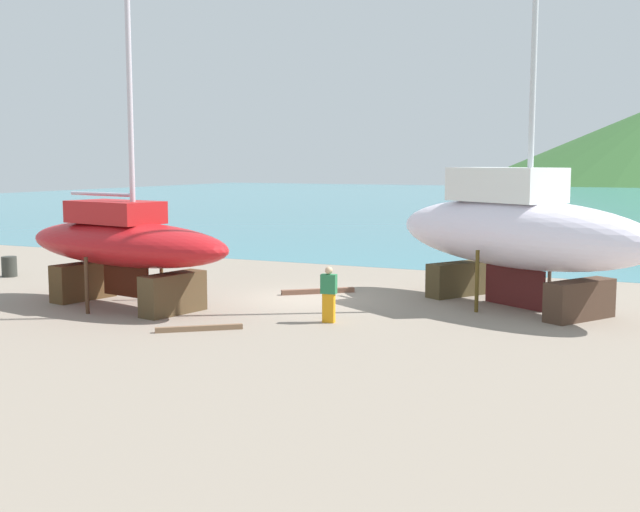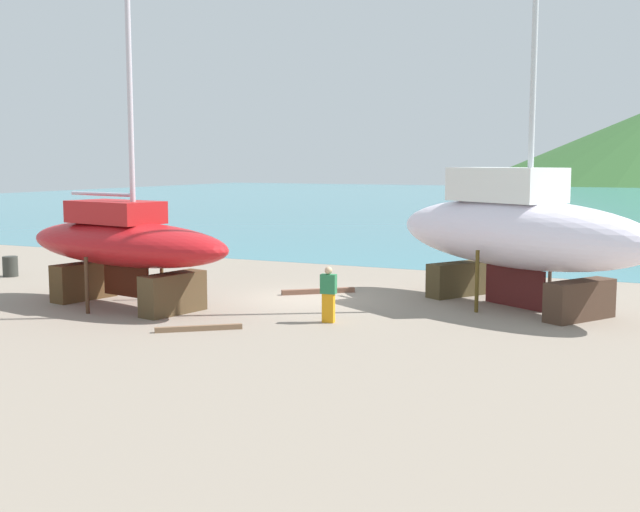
{
  "view_description": "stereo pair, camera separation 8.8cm",
  "coord_description": "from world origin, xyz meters",
  "px_view_note": "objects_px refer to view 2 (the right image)",
  "views": [
    {
      "loc": [
        11.38,
        -23.42,
        4.56
      ],
      "look_at": [
        1.0,
        -1.06,
        1.61
      ],
      "focal_mm": 44.47,
      "sensor_mm": 36.0,
      "label": 1
    },
    {
      "loc": [
        11.46,
        -23.39,
        4.56
      ],
      "look_at": [
        1.0,
        -1.06,
        1.61
      ],
      "focal_mm": 44.47,
      "sensor_mm": 36.0,
      "label": 2
    }
  ],
  "objects_px": {
    "sailboat_mid_port": "(515,230)",
    "worker": "(328,294)",
    "sailboat_large_starboard": "(124,244)",
    "barrel_ochre": "(10,266)"
  },
  "relations": [
    {
      "from": "sailboat_mid_port",
      "to": "sailboat_large_starboard",
      "type": "bearing_deg",
      "value": -124.25
    },
    {
      "from": "worker",
      "to": "barrel_ochre",
      "type": "relative_size",
      "value": 1.99
    },
    {
      "from": "sailboat_large_starboard",
      "to": "worker",
      "type": "relative_size",
      "value": 8.23
    },
    {
      "from": "sailboat_mid_port",
      "to": "barrel_ochre",
      "type": "height_order",
      "value": "sailboat_mid_port"
    },
    {
      "from": "sailboat_mid_port",
      "to": "worker",
      "type": "bearing_deg",
      "value": -100.81
    },
    {
      "from": "sailboat_large_starboard",
      "to": "worker",
      "type": "bearing_deg",
      "value": 13.88
    },
    {
      "from": "sailboat_mid_port",
      "to": "worker",
      "type": "height_order",
      "value": "sailboat_mid_port"
    },
    {
      "from": "sailboat_large_starboard",
      "to": "barrel_ochre",
      "type": "height_order",
      "value": "sailboat_large_starboard"
    },
    {
      "from": "sailboat_large_starboard",
      "to": "worker",
      "type": "height_order",
      "value": "sailboat_large_starboard"
    },
    {
      "from": "sailboat_mid_port",
      "to": "sailboat_large_starboard",
      "type": "distance_m",
      "value": 12.26
    }
  ]
}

